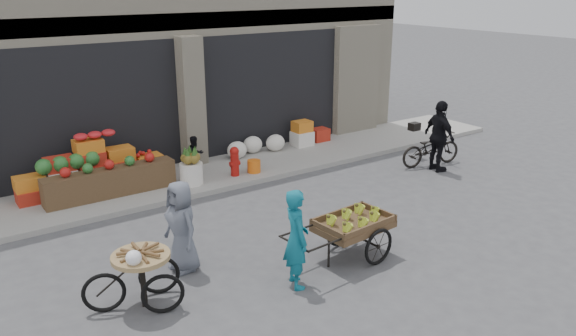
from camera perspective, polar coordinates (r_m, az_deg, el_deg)
ground at (r=10.54m, az=2.67°, el=-6.99°), size 80.00×80.00×0.00m
sidewalk at (r=13.74m, az=-7.80°, el=-0.64°), size 18.00×2.20×0.12m
building at (r=16.63m, az=-14.79°, el=13.96°), size 14.00×6.45×7.00m
fruit_display at (r=12.94m, az=-18.28°, el=0.20°), size 3.10×1.12×1.24m
pineapple_bin at (r=12.90m, az=-9.78°, el=-0.57°), size 0.52×0.52×0.50m
fire_hydrant at (r=13.29m, az=-5.45°, el=0.80°), size 0.22×0.22×0.71m
orange_bucket at (r=13.56m, az=-3.48°, el=0.18°), size 0.32×0.32×0.30m
right_bay_goods at (r=15.41m, az=-0.24°, el=3.02°), size 3.35×0.60×0.70m
seated_person at (r=13.51m, az=-9.40°, el=1.30°), size 0.51×0.43×0.93m
banana_cart at (r=9.56m, az=6.48°, el=-5.52°), size 2.24×1.05×0.91m
vendor_woman at (r=8.62m, az=0.85°, el=-7.17°), size 0.53×0.67×1.60m
tricycle_cart at (r=8.47m, az=-14.66°, el=-10.12°), size 1.46×1.05×0.95m
vendor_grey at (r=9.26m, az=-10.77°, el=-5.84°), size 0.58×0.80×1.53m
bicycle at (r=14.81m, az=14.31°, el=1.95°), size 1.80×0.91×0.90m
cyclist at (r=14.29m, az=15.12°, el=3.12°), size 0.62×1.10×1.78m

